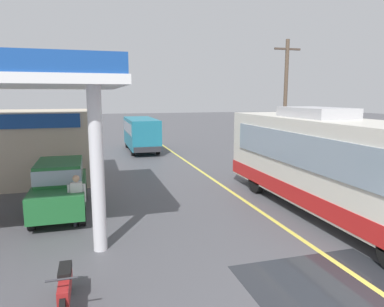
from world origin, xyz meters
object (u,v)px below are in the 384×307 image
at_px(pedestrian_near_pump, 77,198).
at_px(minibus_opposing_lane, 141,131).
at_px(coach_bus_main, 331,167).
at_px(car_at_pump, 60,184).
at_px(motorcycle_parked_forecourt, 65,287).

bearing_deg(pedestrian_near_pump, minibus_opposing_lane, 74.58).
xyz_separation_m(coach_bus_main, car_at_pump, (-8.94, 2.95, -0.71)).
xyz_separation_m(coach_bus_main, motorcycle_parked_forecourt, (-8.41, -3.19, -1.28)).
relative_size(car_at_pump, motorcycle_parked_forecourt, 2.33).
xyz_separation_m(minibus_opposing_lane, pedestrian_near_pump, (-4.10, -14.87, -0.54)).
distance_m(coach_bus_main, motorcycle_parked_forecourt, 9.08).
distance_m(minibus_opposing_lane, pedestrian_near_pump, 15.44).
relative_size(motorcycle_parked_forecourt, pedestrian_near_pump, 1.08).
bearing_deg(pedestrian_near_pump, car_at_pump, 110.83).
bearing_deg(minibus_opposing_lane, pedestrian_near_pump, -105.42).
distance_m(minibus_opposing_lane, motorcycle_parked_forecourt, 19.87).
relative_size(coach_bus_main, motorcycle_parked_forecourt, 6.13).
bearing_deg(coach_bus_main, motorcycle_parked_forecourt, -159.25).
distance_m(car_at_pump, motorcycle_parked_forecourt, 6.19).
height_order(coach_bus_main, car_at_pump, coach_bus_main).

